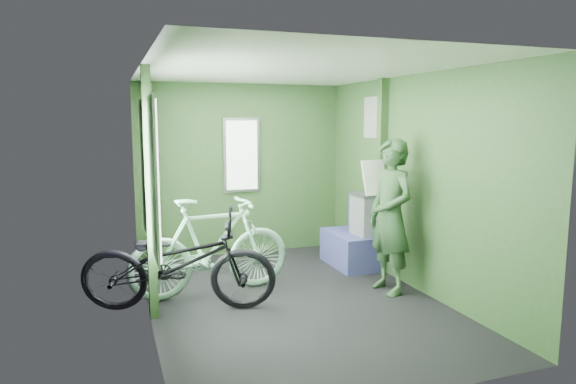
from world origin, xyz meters
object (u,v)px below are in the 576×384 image
(passenger, at_px, (390,216))
(waste_box, at_px, (366,231))
(bench_seat, at_px, (352,245))
(bicycle_mint, at_px, (212,294))
(bicycle_black, at_px, (180,311))

(passenger, distance_m, waste_box, 0.96)
(bench_seat, bearing_deg, waste_box, -53.49)
(bicycle_mint, relative_size, waste_box, 1.86)
(waste_box, bearing_deg, bicycle_black, -163.19)
(bicycle_black, xyz_separation_m, waste_box, (2.38, 0.72, 0.47))
(bicycle_mint, relative_size, bench_seat, 1.96)
(waste_box, bearing_deg, bench_seat, 126.57)
(passenger, height_order, waste_box, passenger)
(bicycle_mint, bearing_deg, passenger, -112.94)
(bicycle_mint, distance_m, waste_box, 2.07)
(bicycle_mint, bearing_deg, bench_seat, -81.76)
(bicycle_mint, xyz_separation_m, bench_seat, (1.88, 0.50, 0.26))
(bicycle_mint, height_order, passenger, passenger)
(waste_box, relative_size, bench_seat, 1.05)
(bicycle_black, bearing_deg, waste_box, -56.26)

